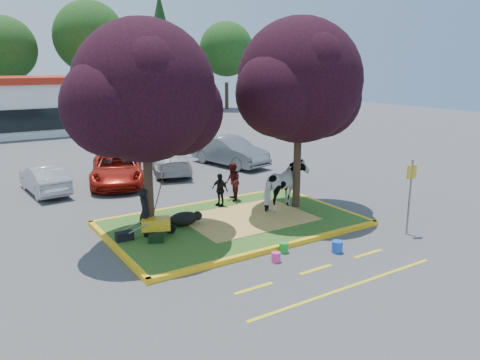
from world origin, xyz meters
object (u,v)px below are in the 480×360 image
handler (145,212)px  bucket_pink (276,257)px  cow (285,186)px  bucket_blue (337,247)px  wheelbarrow (156,224)px  bucket_green (284,248)px  sign_post (410,189)px  calf (183,219)px  car_silver (44,179)px

handler → bucket_pink: bearing=-131.7°
cow → bucket_blue: bearing=142.3°
wheelbarrow → bucket_green: size_ratio=5.28×
cow → sign_post: 4.36m
sign_post → bucket_pink: bearing=-172.7°
sign_post → bucket_pink: (-4.89, 0.49, -1.36)m
calf → bucket_blue: 5.08m
wheelbarrow → bucket_pink: size_ratio=5.59×
calf → wheelbarrow: 1.27m
bucket_pink → bucket_blue: 1.95m
wheelbarrow → bucket_green: wheelbarrow is taller
wheelbarrow → bucket_blue: wheelbarrow is taller
wheelbarrow → bucket_blue: bearing=-18.8°
calf → bucket_green: 3.70m
cow → sign_post: size_ratio=0.86×
bucket_blue → bucket_green: bearing=147.6°
calf → handler: 1.49m
wheelbarrow → sign_post: 8.04m
wheelbarrow → cow: bearing=24.4°
cow → bucket_blue: 3.99m
cow → bucket_blue: cow is taller
bucket_blue → cow: bearing=75.3°
cow → calf: 3.98m
cow → car_silver: bearing=18.8°
bucket_pink → car_silver: (-3.96, 11.05, 0.47)m
handler → wheelbarrow: (0.23, -0.32, -0.34)m
cow → bucket_pink: size_ratio=7.61×
handler → bucket_green: size_ratio=5.05×
sign_post → bucket_green: 4.59m
calf → handler: size_ratio=0.70×
handler → bucket_pink: handler is taller
car_silver → bucket_blue: bearing=112.8°
calf → bucket_pink: 3.88m
bucket_green → car_silver: (-4.56, 10.63, 0.46)m
bucket_blue → car_silver: bearing=117.1°
sign_post → bucket_pink: 5.10m
wheelbarrow → sign_post: (7.05, -3.73, 0.94)m
cow → bucket_green: size_ratio=7.19×
sign_post → car_silver: 14.57m
handler → sign_post: size_ratio=0.61×
handler → sign_post: (7.28, -4.06, 0.61)m
car_silver → calf: bearing=107.7°
bucket_green → bucket_blue: bearing=-32.4°
calf → car_silver: (-2.95, 7.31, 0.23)m
bucket_green → bucket_pink: (-0.60, -0.42, -0.01)m
sign_post → wheelbarrow: bearing=165.1°
cow → bucket_blue: size_ratio=6.15×
wheelbarrow → bucket_green: bearing=-22.6°
bucket_green → calf: bearing=115.7°
calf → wheelbarrow: (-1.16, -0.50, 0.18)m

